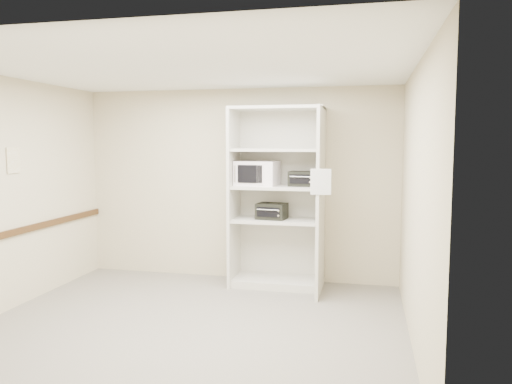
% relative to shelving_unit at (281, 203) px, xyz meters
% --- Properties ---
extents(floor, '(4.50, 4.00, 0.01)m').
position_rel_shelving_unit_xyz_m(floor, '(-0.67, -1.70, -1.13)').
color(floor, slate).
rests_on(floor, ground).
extents(ceiling, '(4.50, 4.00, 0.01)m').
position_rel_shelving_unit_xyz_m(ceiling, '(-0.67, -1.70, 1.57)').
color(ceiling, white).
extents(wall_back, '(4.50, 0.02, 2.70)m').
position_rel_shelving_unit_xyz_m(wall_back, '(-0.67, 0.30, 0.22)').
color(wall_back, beige).
rests_on(wall_back, ground).
extents(wall_front, '(4.50, 0.02, 2.70)m').
position_rel_shelving_unit_xyz_m(wall_front, '(-0.67, -3.70, 0.22)').
color(wall_front, beige).
rests_on(wall_front, ground).
extents(wall_left, '(0.02, 4.00, 2.70)m').
position_rel_shelving_unit_xyz_m(wall_left, '(-2.92, -1.70, 0.22)').
color(wall_left, beige).
rests_on(wall_left, ground).
extents(wall_right, '(0.02, 4.00, 2.70)m').
position_rel_shelving_unit_xyz_m(wall_right, '(1.58, -1.70, 0.22)').
color(wall_right, beige).
rests_on(wall_right, ground).
extents(shelving_unit, '(1.24, 0.92, 2.42)m').
position_rel_shelving_unit_xyz_m(shelving_unit, '(0.00, 0.00, 0.00)').
color(shelving_unit, beige).
rests_on(shelving_unit, floor).
extents(microwave, '(0.58, 0.46, 0.33)m').
position_rel_shelving_unit_xyz_m(microwave, '(-0.32, 0.02, 0.40)').
color(microwave, white).
rests_on(microwave, shelving_unit).
extents(toaster_oven_upper, '(0.36, 0.28, 0.20)m').
position_rel_shelving_unit_xyz_m(toaster_oven_upper, '(0.29, 0.00, 0.34)').
color(toaster_oven_upper, black).
rests_on(toaster_oven_upper, shelving_unit).
extents(toaster_oven_lower, '(0.42, 0.34, 0.21)m').
position_rel_shelving_unit_xyz_m(toaster_oven_lower, '(-0.11, -0.03, -0.10)').
color(toaster_oven_lower, black).
rests_on(toaster_oven_lower, shelving_unit).
extents(paper_sign, '(0.24, 0.03, 0.30)m').
position_rel_shelving_unit_xyz_m(paper_sign, '(0.59, -0.63, 0.35)').
color(paper_sign, white).
rests_on(paper_sign, shelving_unit).
extents(chair_rail, '(0.04, 3.98, 0.08)m').
position_rel_shelving_unit_xyz_m(chair_rail, '(-2.89, -1.70, -0.23)').
color(chair_rail, '#3B240F').
rests_on(chair_rail, wall_left).
extents(wall_poster, '(0.01, 0.22, 0.30)m').
position_rel_shelving_unit_xyz_m(wall_poster, '(-2.90, -1.51, 0.61)').
color(wall_poster, white).
rests_on(wall_poster, wall_left).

